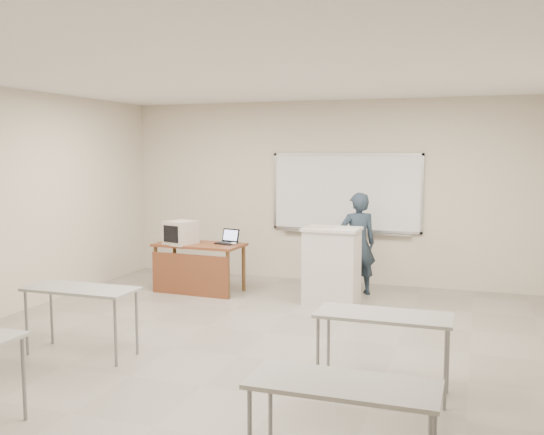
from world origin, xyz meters
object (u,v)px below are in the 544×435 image
at_px(instructor_desk, 197,259).
at_px(crt_monitor, 181,233).
at_px(laptop, 227,240).
at_px(mouse, 234,244).
at_px(keyboard, 320,227).
at_px(whiteboard, 346,194).
at_px(podium, 332,266).
at_px(presenter, 358,244).

distance_m(instructor_desk, crt_monitor, 0.47).
height_order(instructor_desk, laptop, laptop).
xyz_separation_m(instructor_desk, laptop, (0.40, 0.26, 0.27)).
height_order(instructor_desk, crt_monitor, crt_monitor).
distance_m(laptop, mouse, 0.18).
xyz_separation_m(crt_monitor, keyboard, (2.22, -0.10, 0.18)).
xyz_separation_m(whiteboard, podium, (0.12, -1.47, -0.93)).
height_order(instructor_desk, presenter, presenter).
relative_size(whiteboard, laptop, 8.36).
bearing_deg(crt_monitor, mouse, 28.58).
height_order(mouse, presenter, presenter).
height_order(podium, crt_monitor, crt_monitor).
xyz_separation_m(podium, keyboard, (-0.15, -0.12, 0.56)).
xyz_separation_m(whiteboard, mouse, (-1.45, -1.32, -0.71)).
bearing_deg(presenter, crt_monitor, -11.65).
height_order(whiteboard, laptop, whiteboard).
bearing_deg(mouse, keyboard, -14.89).
bearing_deg(keyboard, crt_monitor, 166.83).
relative_size(keyboard, presenter, 0.27).
height_order(mouse, keyboard, keyboard).
bearing_deg(presenter, keyboard, 37.70).
relative_size(whiteboard, keyboard, 5.88).
bearing_deg(instructor_desk, keyboard, -0.20).
bearing_deg(keyboard, podium, 27.95).
bearing_deg(podium, instructor_desk, -178.02).
bearing_deg(instructor_desk, mouse, 19.27).
bearing_deg(mouse, laptop, 141.47).
height_order(podium, mouse, podium).
bearing_deg(whiteboard, crt_monitor, -146.43).
relative_size(instructor_desk, presenter, 0.87).
height_order(laptop, keyboard, keyboard).
relative_size(whiteboard, presenter, 1.59).
bearing_deg(podium, keyboard, -139.65).
bearing_deg(instructor_desk, crt_monitor, -173.82).
distance_m(instructor_desk, mouse, 0.62).
bearing_deg(laptop, presenter, 24.26).
bearing_deg(podium, presenter, 73.16).
distance_m(mouse, keyboard, 1.48).
xyz_separation_m(whiteboard, crt_monitor, (-2.25, -1.49, -0.55)).
distance_m(whiteboard, podium, 1.74).
bearing_deg(whiteboard, instructor_desk, -143.51).
height_order(whiteboard, instructor_desk, whiteboard).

